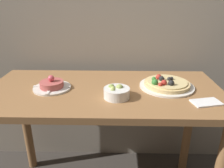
% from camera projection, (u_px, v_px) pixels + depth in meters
% --- Properties ---
extents(dining_table, '(1.31, 0.62, 0.78)m').
position_uv_depth(dining_table, '(104.00, 109.00, 1.26)').
color(dining_table, olive).
rests_on(dining_table, ground_plane).
extents(pizza_plate, '(0.30, 0.30, 0.06)m').
position_uv_depth(pizza_plate, '(166.00, 84.00, 1.23)').
color(pizza_plate, silver).
rests_on(pizza_plate, dining_table).
extents(tartare_plate, '(0.21, 0.21, 0.08)m').
position_uv_depth(tartare_plate, '(52.00, 85.00, 1.20)').
color(tartare_plate, silver).
rests_on(tartare_plate, dining_table).
extents(small_bowl, '(0.13, 0.13, 0.07)m').
position_uv_depth(small_bowl, '(117.00, 92.00, 1.10)').
color(small_bowl, white).
rests_on(small_bowl, dining_table).
extents(napkin, '(0.15, 0.11, 0.01)m').
position_uv_depth(napkin, '(206.00, 102.00, 1.05)').
color(napkin, white).
rests_on(napkin, dining_table).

